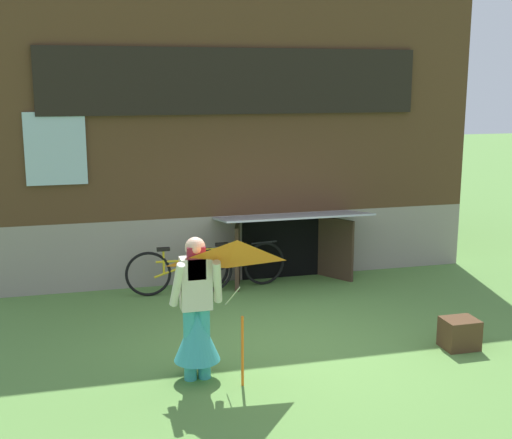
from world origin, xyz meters
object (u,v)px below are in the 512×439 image
kite (238,283)px  wooden_crate (459,333)px  person (197,321)px  bicycle_black (236,265)px  bicycle_yellow (179,271)px

kite → wooden_crate: kite is taller
person → kite: 0.92m
wooden_crate → kite: bearing=-167.4°
person → bicycle_black: 3.43m
person → wooden_crate: bearing=-19.7°
kite → person: bearing=117.7°
bicycle_black → bicycle_yellow: 0.94m
bicycle_black → kite: bearing=-110.6°
bicycle_yellow → wooden_crate: bearing=-41.6°
bicycle_yellow → wooden_crate: (3.07, -3.06, -0.18)m
kite → bicycle_yellow: (-0.07, 3.73, -0.91)m
kite → bicycle_black: (0.87, 3.82, -0.91)m
person → wooden_crate: size_ratio=3.83×
wooden_crate → bicycle_black: bearing=124.2°
person → bicycle_black: bearing=49.0°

